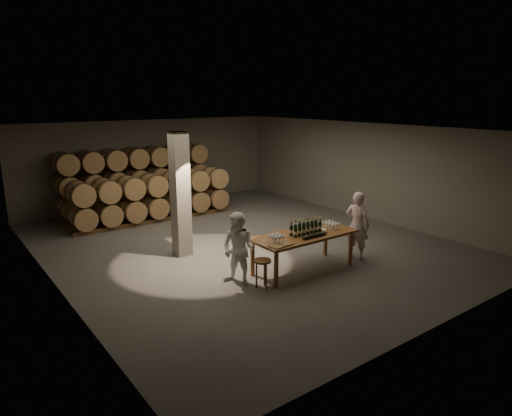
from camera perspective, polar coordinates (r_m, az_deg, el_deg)
room at (r=11.78m, az=-9.44°, el=1.62°), size 12.00×12.00×12.00m
tasting_table at (r=10.83m, az=5.98°, el=-3.76°), size 2.60×1.10×0.90m
barrel_stack_back at (r=16.67m, az=-14.75°, el=3.52°), size 5.48×0.95×2.31m
barrel_stack_front at (r=15.48m, az=-12.71°, el=1.46°), size 5.48×0.95×1.57m
bottle_cluster at (r=10.80m, az=6.24°, el=-2.56°), size 0.87×0.24×0.34m
lying_bottles at (r=10.54m, az=7.30°, el=-3.47°), size 0.77×0.08×0.08m
glass_cluster_left at (r=10.14m, az=2.54°, el=-3.59°), size 0.30×0.30×0.17m
glass_cluster_right at (r=11.32m, az=9.40°, el=-1.95°), size 0.30×0.41×0.16m
plate at (r=11.17m, az=8.18°, el=-2.67°), size 0.26×0.26×0.01m
notebook_near at (r=9.97m, az=3.74°, el=-4.56°), size 0.25×0.21×0.03m
notebook_corner at (r=9.83m, az=2.52°, el=-4.83°), size 0.25×0.31×0.03m
pen at (r=10.03m, az=4.62°, el=-4.53°), size 0.13×0.04×0.01m
stool at (r=9.87m, az=0.81°, el=-7.14°), size 0.38×0.38×0.64m
person_man at (r=11.84m, az=12.54°, el=-2.11°), size 0.59×0.73×1.74m
person_woman at (r=9.98m, az=-2.20°, el=-5.14°), size 0.88×0.97×1.63m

